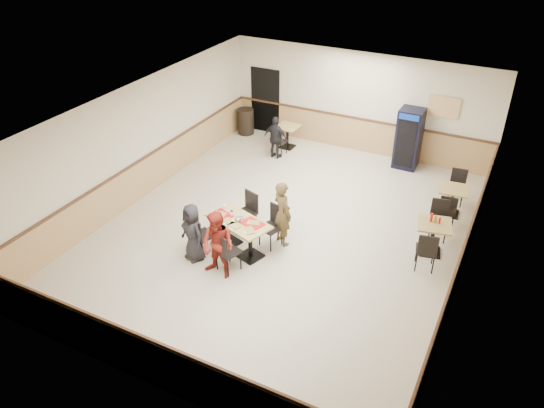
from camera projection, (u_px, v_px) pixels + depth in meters
The scene contains 20 objects.
ground at pixel (284, 231), 12.48m from camera, with size 10.00×10.00×0.00m, color beige.
room_shell at pixel (391, 180), 13.43m from camera, with size 10.00×10.00×10.00m.
main_table at pixel (239, 230), 11.58m from camera, with size 1.61×1.14×0.78m.
main_chairs at pixel (237, 230), 11.63m from camera, with size 1.75×2.02×0.99m.
diner_woman_left at pixel (193, 232), 11.25m from camera, with size 0.65×0.43×1.34m, color black.
diner_woman_right at pixel (218, 245), 10.70m from camera, with size 0.73×0.57×1.51m, color maroon.
diner_man_opposite at pixel (282, 213), 11.70m from camera, with size 0.57×0.37×1.55m, color #503F22.
lone_diner at pixel (276, 138), 15.48m from camera, with size 0.75×0.31×1.28m, color black.
tabletop_clutter at pixel (235, 219), 11.44m from camera, with size 1.32×0.72×0.12m.
side_table_near at pixel (433, 233), 11.51m from camera, with size 0.85×0.85×0.76m.
side_table_near_chair_south at pixel (426, 249), 11.06m from camera, with size 0.45×0.45×0.96m, color black, non-canonical shape.
side_table_near_chair_north at pixel (439, 221), 11.99m from camera, with size 0.45×0.45×0.96m, color black, non-canonical shape.
side_table_far at pixel (453, 197), 12.88m from camera, with size 0.74×0.74×0.73m.
side_table_far_chair_south at pixel (448, 209), 12.45m from camera, with size 0.43×0.43×0.92m, color black, non-canonical shape.
side_table_far_chair_north at pixel (457, 187), 13.33m from camera, with size 0.43×0.43×0.92m, color black, non-canonical shape.
condiment_caddy at pixel (435, 219), 11.38m from camera, with size 0.23×0.06×0.20m.
back_table at pixel (287, 133), 16.18m from camera, with size 0.68×0.68×0.71m.
back_table_chair_lone at pixel (279, 141), 15.76m from camera, with size 0.41×0.41×0.89m, color black, non-canonical shape.
pepsi_cooler at pixel (409, 139), 14.89m from camera, with size 0.66×0.67×1.73m.
trash_bin at pixel (246, 121), 17.12m from camera, with size 0.52×0.52×0.83m, color black.
Camera 1 is at (4.42, -9.33, 7.05)m, focal length 35.00 mm.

